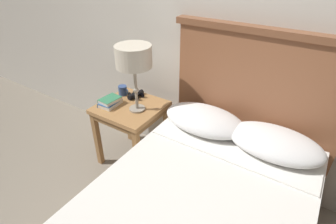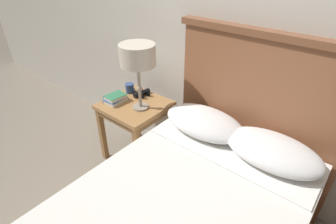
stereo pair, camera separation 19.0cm
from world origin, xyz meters
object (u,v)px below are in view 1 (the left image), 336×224
Objects in this scene: nightstand at (131,114)px; coffee_mug at (123,90)px; binoculars_pair at (136,95)px; table_lamp at (134,58)px; book_stacked_on_top at (110,100)px; book_on_nightstand at (110,103)px; bed at (196,223)px.

coffee_mug is at bearing 146.29° from nightstand.
table_lamp is at bearing -48.40° from binoculars_pair.
coffee_mug is (-0.03, 0.19, -0.01)m from book_stacked_on_top.
book_on_nightstand is 0.03m from book_stacked_on_top.
table_lamp is (-0.82, 0.51, 0.68)m from bed.
nightstand is at bearing 150.04° from bed.
table_lamp is 0.46m from binoculars_pair.
nightstand is 3.30× the size of book_stacked_on_top.
table_lamp is at bearing 14.71° from book_stacked_on_top.
book_on_nightstand reaches higher than nightstand.
coffee_mug is at bearing -167.68° from binoculars_pair.
bed is 10.77× the size of book_stacked_on_top.
binoculars_pair is at bearing 145.19° from bed.
coffee_mug is at bearing 98.13° from book_stacked_on_top.
nightstand is at bearing 27.28° from book_stacked_on_top.
binoculars_pair is at bearing 12.32° from coffee_mug.
bed is at bearing -29.96° from nightstand.
binoculars_pair is (-0.05, 0.14, 0.11)m from nightstand.
table_lamp is 0.46m from book_stacked_on_top.
book_on_nightstand is (-0.15, -0.08, 0.10)m from nightstand.
binoculars_pair is at bearing 66.75° from book_stacked_on_top.
bed is 1.29m from coffee_mug.
binoculars_pair is at bearing 67.67° from book_on_nightstand.
bed is 18.14× the size of coffee_mug.
binoculars_pair is (-0.96, 0.67, 0.27)m from bed.
nightstand is 0.31× the size of bed.
book_stacked_on_top is (-1.05, 0.44, 0.30)m from bed.
book_stacked_on_top is at bearing -81.87° from coffee_mug.
coffee_mug reaches higher than book_stacked_on_top.
binoculars_pair reaches higher than nightstand.
binoculars_pair is (-0.14, 0.16, -0.41)m from table_lamp.
coffee_mug is (-0.18, 0.12, 0.13)m from nightstand.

